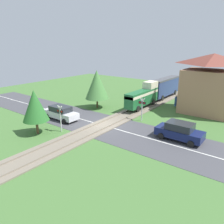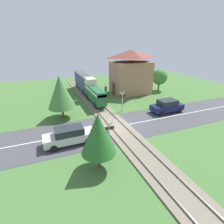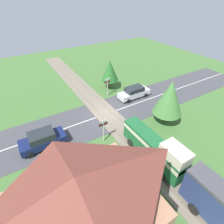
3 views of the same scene
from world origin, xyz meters
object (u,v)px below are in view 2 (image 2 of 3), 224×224
object	(u,v)px
train	(87,85)
crossing_signal_east_approach	(122,99)
car_far_side	(167,106)
crossing_signal_west_approach	(109,132)
car_near_crossing	(69,135)
pedestrian_by_station	(106,90)
station_building	(131,73)

from	to	relation	value
train	crossing_signal_east_approach	size ratio (longest dim) A/B	5.36
car_far_side	crossing_signal_west_approach	distance (m)	11.50
train	crossing_signal_west_approach	bearing A→B (deg)	-98.55
car_near_crossing	crossing_signal_west_approach	world-z (taller)	crossing_signal_west_approach
car_far_side	pedestrian_by_station	distance (m)	11.63
car_near_crossing	crossing_signal_east_approach	size ratio (longest dim) A/B	1.67
crossing_signal_east_approach	pedestrian_by_station	world-z (taller)	crossing_signal_east_approach
car_far_side	station_building	world-z (taller)	station_building
crossing_signal_west_approach	station_building	bearing A→B (deg)	56.80
train	station_building	distance (m)	7.81
crossing_signal_east_approach	car_far_side	bearing A→B (deg)	-24.18
train	car_far_side	size ratio (longest dim) A/B	3.46
car_near_crossing	pedestrian_by_station	size ratio (longest dim) A/B	2.92
train	crossing_signal_east_approach	xyz separation A→B (m)	(2.42, -8.44, -0.10)
station_building	pedestrian_by_station	distance (m)	5.30
car_far_side	crossing_signal_west_approach	xyz separation A→B (m)	(-10.17, -5.27, 0.91)
car_far_side	station_building	xyz separation A→B (m)	(-0.18, 9.99, 2.73)
car_near_crossing	crossing_signal_east_approach	distance (m)	9.40
train	car_far_side	distance (m)	13.36
car_near_crossing	train	bearing A→B (deg)	68.84
crossing_signal_west_approach	car_far_side	bearing A→B (deg)	27.40
crossing_signal_west_approach	crossing_signal_east_approach	size ratio (longest dim) A/B	1.00
train	crossing_signal_west_approach	xyz separation A→B (m)	(-2.42, -16.11, -0.10)
car_far_side	station_building	distance (m)	10.36
crossing_signal_east_approach	pedestrian_by_station	bearing A→B (deg)	84.77
car_near_crossing	pedestrian_by_station	bearing A→B (deg)	57.97
crossing_signal_west_approach	crossing_signal_east_approach	world-z (taller)	same
car_far_side	crossing_signal_west_approach	size ratio (longest dim) A/B	1.55
car_far_side	crossing_signal_east_approach	world-z (taller)	crossing_signal_east_approach
crossing_signal_west_approach	station_building	xyz separation A→B (m)	(9.99, 15.27, 1.82)
train	station_building	world-z (taller)	station_building
crossing_signal_east_approach	pedestrian_by_station	distance (m)	8.39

